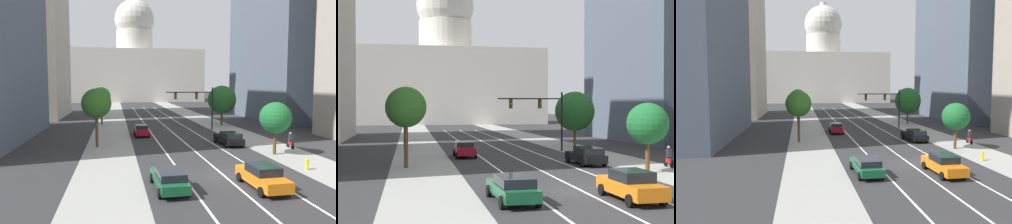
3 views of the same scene
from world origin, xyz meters
TOP-DOWN VIEW (x-y plane):
  - ground_plane at (0.00, 40.00)m, footprint 400.00×400.00m
  - sidewalk_left at (-8.63, 35.00)m, footprint 5.06×130.00m
  - sidewalk_right at (8.63, 35.00)m, footprint 5.06×130.00m
  - lane_stripe_left at (-3.05, 25.00)m, footprint 0.16×90.00m
  - lane_stripe_center at (0.00, 25.00)m, footprint 0.16×90.00m
  - lane_stripe_right at (3.05, 25.00)m, footprint 0.16×90.00m
  - office_tower_far_right at (26.53, 36.62)m, footprint 16.68×26.38m
  - capitol_building at (0.00, 108.02)m, footprint 51.42×23.47m
  - car_green at (-4.57, -2.77)m, footprint 2.13×4.82m
  - car_black at (4.58, 11.28)m, footprint 2.24×4.85m
  - car_crimson at (-4.57, 19.27)m, footprint 1.96×4.28m
  - car_orange at (1.53, -3.42)m, footprint 2.09×4.83m
  - traffic_signal_mast at (4.16, 23.58)m, footprint 7.11×0.39m
  - cyclist at (10.39, 8.45)m, footprint 0.38×1.70m
  - street_tree_far_right at (9.66, 28.81)m, footprint 4.72×4.72m
  - street_tree_near_left at (-10.22, 32.31)m, footprint 3.03×3.03m
  - street_tree_mid_right at (7.29, 5.99)m, footprint 3.04×3.04m
  - street_tree_mid_left at (-9.96, 12.38)m, footprint 3.22×3.22m

SIDE VIEW (x-z plane):
  - ground_plane at x=0.00m, z-range 0.00..0.00m
  - sidewalk_left at x=-8.63m, z-range 0.00..0.01m
  - sidewalk_right at x=8.63m, z-range 0.00..0.01m
  - lane_stripe_left at x=-3.05m, z-range 0.01..0.02m
  - lane_stripe_center at x=0.00m, z-range 0.01..0.02m
  - lane_stripe_right at x=3.05m, z-range 0.01..0.02m
  - car_green at x=-4.57m, z-range 0.05..1.43m
  - car_crimson at x=-4.57m, z-range 0.03..1.51m
  - car_black at x=4.58m, z-range 0.04..1.53m
  - car_orange at x=1.53m, z-range 0.02..1.59m
  - cyclist at x=10.39m, z-range -0.01..1.71m
  - street_tree_mid_right at x=7.29m, z-range 1.01..6.12m
  - street_tree_far_right at x=9.66m, z-range 0.92..7.48m
  - traffic_signal_mast at x=4.16m, z-range 1.24..7.56m
  - street_tree_mid_left at x=-9.96m, z-range 1.55..7.93m
  - street_tree_near_left at x=-10.22m, z-range 1.60..7.91m
  - capitol_building at x=0.00m, z-range -6.97..34.17m
  - office_tower_far_right at x=26.53m, z-range 0.04..38.29m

